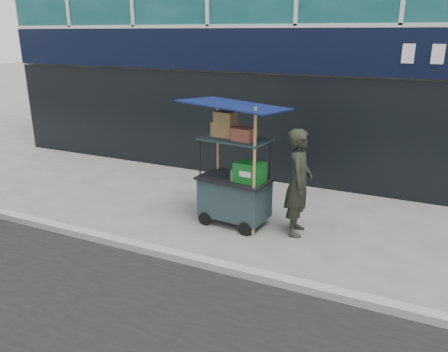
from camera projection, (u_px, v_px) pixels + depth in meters
The scene contains 4 objects.
ground at pixel (211, 260), 6.59m from camera, with size 80.00×80.00×0.00m, color #60605B.
curb at pixel (205, 263), 6.40m from camera, with size 80.00×0.18×0.12m, color #97988F.
vendor_cart at pixel (235, 182), 7.63m from camera, with size 1.76×1.34×2.22m.
vendor_man at pixel (299, 183), 7.22m from camera, with size 0.66×0.43×1.82m, color black.
Camera 1 is at (2.65, -5.23, 3.28)m, focal length 35.00 mm.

